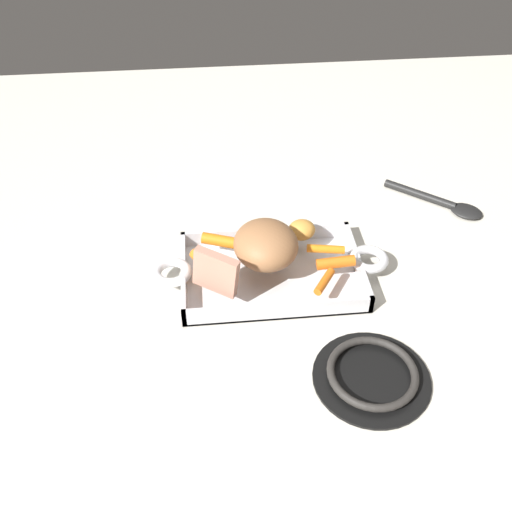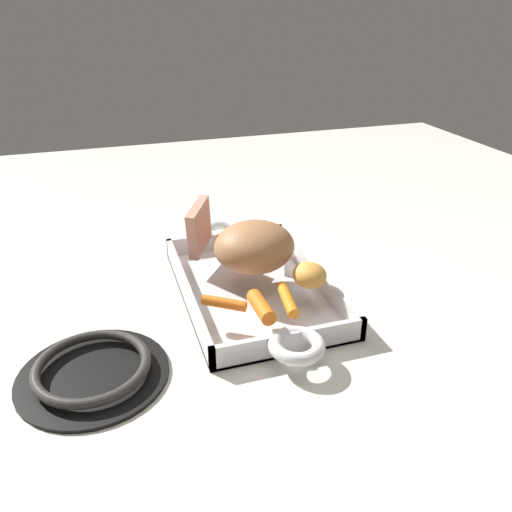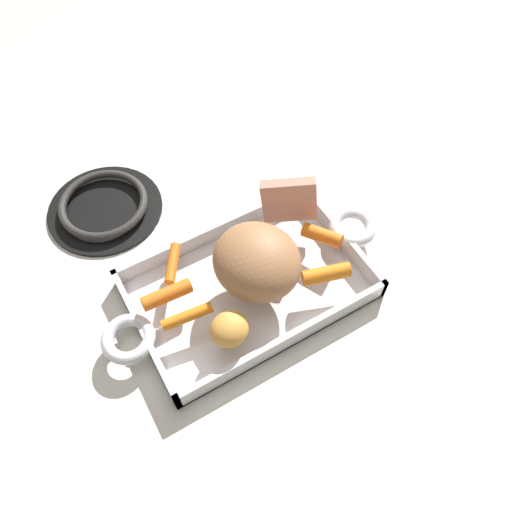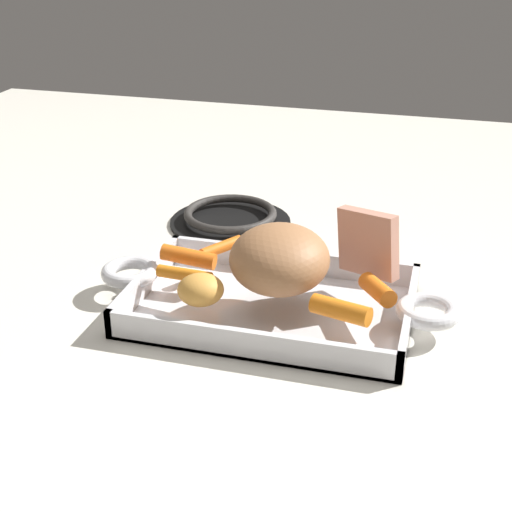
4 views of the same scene
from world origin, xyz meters
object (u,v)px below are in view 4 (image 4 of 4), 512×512
(baby_carrot_southwest, at_px, (221,247))
(roast_slice_outer, at_px, (368,243))
(pork_roast, at_px, (280,259))
(baby_carrot_center_right, at_px, (341,310))
(roasting_dish, at_px, (271,303))
(stove_burner_rear, at_px, (230,218))
(baby_carrot_northeast, at_px, (184,274))
(baby_carrot_southeast, at_px, (189,257))
(baby_carrot_northwest, at_px, (377,290))
(potato_golden_small, at_px, (201,290))

(baby_carrot_southwest, bearing_deg, roast_slice_outer, 177.73)
(pork_roast, xyz_separation_m, baby_carrot_center_right, (-0.08, 0.05, -0.03))
(roasting_dish, relative_size, stove_burner_rear, 2.36)
(baby_carrot_northeast, relative_size, stove_burner_rear, 0.38)
(pork_roast, bearing_deg, baby_carrot_southeast, -13.57)
(baby_carrot_southeast, bearing_deg, baby_carrot_northeast, 103.64)
(roasting_dish, distance_m, roast_slice_outer, 0.13)
(roasting_dish, xyz_separation_m, roast_slice_outer, (-0.10, -0.06, 0.06))
(stove_burner_rear, bearing_deg, baby_carrot_northeast, 95.56)
(roast_slice_outer, distance_m, baby_carrot_center_right, 0.12)
(baby_carrot_center_right, bearing_deg, baby_carrot_northwest, -120.25)
(baby_carrot_southwest, bearing_deg, roasting_dish, 141.25)
(stove_burner_rear, bearing_deg, potato_golden_small, 101.49)
(baby_carrot_southwest, relative_size, baby_carrot_northwest, 1.05)
(roast_slice_outer, bearing_deg, pork_roast, 35.48)
(roast_slice_outer, height_order, potato_golden_small, roast_slice_outer)
(pork_roast, height_order, baby_carrot_southwest, pork_roast)
(roast_slice_outer, bearing_deg, baby_carrot_southwest, -2.27)
(roast_slice_outer, bearing_deg, potato_golden_small, 36.92)
(pork_roast, xyz_separation_m, potato_golden_small, (0.07, 0.06, -0.02))
(roast_slice_outer, xyz_separation_m, baby_carrot_southeast, (0.21, 0.04, -0.03))
(baby_carrot_southeast, bearing_deg, roast_slice_outer, -170.48)
(roasting_dish, bearing_deg, potato_golden_small, 45.56)
(roast_slice_outer, distance_m, potato_golden_small, 0.20)
(baby_carrot_northwest, xyz_separation_m, baby_carrot_center_right, (0.03, 0.05, 0.00))
(pork_roast, bearing_deg, potato_golden_small, 38.63)
(baby_carrot_southeast, xyz_separation_m, baby_carrot_center_right, (-0.20, 0.08, 0.00))
(baby_carrot_northwest, xyz_separation_m, stove_burner_rear, (0.24, -0.24, -0.04))
(baby_carrot_southeast, distance_m, baby_carrot_center_right, 0.21)
(baby_carrot_northeast, distance_m, baby_carrot_center_right, 0.19)
(baby_carrot_northwest, bearing_deg, baby_carrot_southwest, -18.43)
(roast_slice_outer, distance_m, stove_burner_rear, 0.29)
(baby_carrot_northwest, distance_m, stove_burner_rear, 0.34)
(stove_burner_rear, bearing_deg, roasting_dish, 117.54)
(stove_burner_rear, bearing_deg, roast_slice_outer, 141.23)
(pork_roast, distance_m, baby_carrot_southeast, 0.13)
(roasting_dish, xyz_separation_m, pork_roast, (-0.01, 0.01, 0.06))
(baby_carrot_southwest, relative_size, potato_golden_small, 1.18)
(potato_golden_small, bearing_deg, roasting_dish, -134.44)
(roast_slice_outer, height_order, baby_carrot_southwest, roast_slice_outer)
(baby_carrot_southwest, distance_m, baby_carrot_southeast, 0.05)
(potato_golden_small, bearing_deg, baby_carrot_southwest, -81.78)
(baby_carrot_southeast, xyz_separation_m, baby_carrot_northeast, (-0.01, 0.04, -0.00))
(baby_carrot_northwest, bearing_deg, baby_carrot_northeast, 4.02)
(roasting_dish, relative_size, pork_roast, 3.49)
(baby_carrot_southeast, distance_m, baby_carrot_northeast, 0.04)
(potato_golden_small, xyz_separation_m, stove_burner_rear, (0.06, -0.30, -0.04))
(baby_carrot_center_right, relative_size, potato_golden_small, 1.28)
(pork_roast, xyz_separation_m, baby_carrot_northwest, (-0.11, -0.00, -0.03))
(baby_carrot_southwest, bearing_deg, pork_roast, 142.23)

